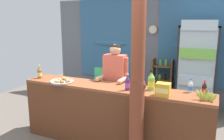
% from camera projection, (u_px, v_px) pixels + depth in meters
% --- Properties ---
extents(ground_plane, '(7.76, 7.76, 0.00)m').
position_uv_depth(ground_plane, '(122.00, 126.00, 4.49)').
color(ground_plane, '#665B51').
extents(back_wall_curtained, '(5.35, 0.22, 2.53)m').
position_uv_depth(back_wall_curtained, '(150.00, 48.00, 5.85)').
color(back_wall_curtained, slate).
rests_on(back_wall_curtained, ground).
extents(stall_counter, '(3.02, 0.49, 0.99)m').
position_uv_depth(stall_counter, '(109.00, 113.00, 3.60)').
color(stall_counter, brown).
rests_on(stall_counter, ground).
extents(timber_post, '(0.21, 0.19, 2.46)m').
position_uv_depth(timber_post, '(137.00, 85.00, 3.01)').
color(timber_post, brown).
rests_on(timber_post, ground).
extents(drink_fridge, '(0.77, 0.68, 2.00)m').
position_uv_depth(drink_fridge, '(197.00, 64.00, 4.87)').
color(drink_fridge, '#232328').
rests_on(drink_fridge, ground).
extents(bottle_shelf_rack, '(0.48, 0.28, 1.11)m').
position_uv_depth(bottle_shelf_rack, '(162.00, 81.00, 5.55)').
color(bottle_shelf_rack, brown).
rests_on(bottle_shelf_rack, ground).
extents(plastic_lawn_chair, '(0.53, 0.53, 0.86)m').
position_uv_depth(plastic_lawn_chair, '(102.00, 83.00, 5.68)').
color(plastic_lawn_chair, '#4CC675').
rests_on(plastic_lawn_chair, ground).
extents(shopkeeper, '(0.48, 0.42, 1.60)m').
position_uv_depth(shopkeeper, '(115.00, 79.00, 4.05)').
color(shopkeeper, '#28282D').
rests_on(shopkeeper, ground).
extents(soda_bottle_lime_soda, '(0.10, 0.10, 0.30)m').
position_uv_depth(soda_bottle_lime_soda, '(151.00, 81.00, 3.40)').
color(soda_bottle_lime_soda, '#75C64C').
rests_on(soda_bottle_lime_soda, stall_counter).
extents(soda_bottle_cola, '(0.06, 0.06, 0.21)m').
position_uv_depth(soda_bottle_cola, '(204.00, 89.00, 3.18)').
color(soda_bottle_cola, black).
rests_on(soda_bottle_cola, stall_counter).
extents(soda_bottle_water, '(0.07, 0.07, 0.20)m').
position_uv_depth(soda_bottle_water, '(190.00, 86.00, 3.30)').
color(soda_bottle_water, silver).
rests_on(soda_bottle_water, stall_counter).
extents(soda_bottle_grape_soda, '(0.07, 0.07, 0.25)m').
position_uv_depth(soda_bottle_grape_soda, '(127.00, 83.00, 3.39)').
color(soda_bottle_grape_soda, '#56286B').
rests_on(soda_bottle_grape_soda, stall_counter).
extents(soda_bottle_iced_tea, '(0.08, 0.08, 0.23)m').
position_uv_depth(soda_bottle_iced_tea, '(40.00, 73.00, 4.10)').
color(soda_bottle_iced_tea, brown).
rests_on(soda_bottle_iced_tea, stall_counter).
extents(snack_box_choco_powder, '(0.19, 0.15, 0.18)m').
position_uv_depth(snack_box_choco_powder, '(163.00, 90.00, 3.13)').
color(snack_box_choco_powder, gold).
rests_on(snack_box_choco_powder, stall_counter).
extents(pastry_tray, '(0.39, 0.39, 0.07)m').
position_uv_depth(pastry_tray, '(62.00, 81.00, 3.84)').
color(pastry_tray, '#BCBCC1').
rests_on(pastry_tray, stall_counter).
extents(banana_bunch, '(0.27, 0.06, 0.16)m').
position_uv_depth(banana_bunch, '(206.00, 96.00, 2.96)').
color(banana_bunch, '#B7C647').
rests_on(banana_bunch, stall_counter).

